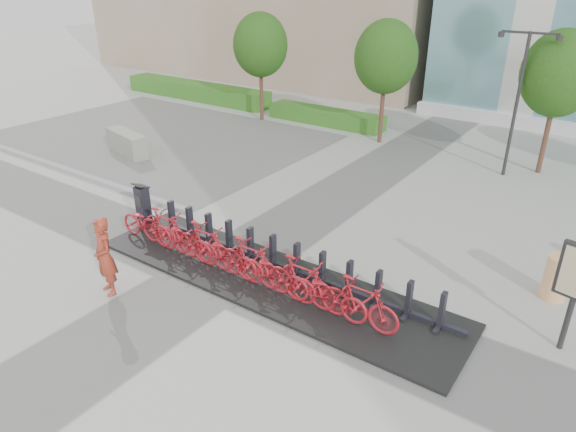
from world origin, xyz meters
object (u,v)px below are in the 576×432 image
Objects in this scene: kiosk at (143,206)px; jersey_barrier at (127,143)px; bike_0 at (147,224)px; construction_barrel at (557,278)px; worker_red at (104,257)px.

kiosk reaches higher than jersey_barrier.
construction_barrel is at bearing -69.79° from bike_0.
construction_barrel is 16.20m from jersey_barrier.
worker_red is 1.77× the size of construction_barrel.
worker_red is 10.22m from construction_barrel.
worker_red reaches higher than kiosk.
bike_0 is 2.46m from worker_red.
kiosk is (-0.74, 0.53, 0.15)m from bike_0.
bike_0 is at bearing -21.56° from jersey_barrier.
bike_0 is 10.24m from construction_barrel.
jersey_barrier is at bearing 155.88° from worker_red.
kiosk is 10.78m from construction_barrel.
worker_red is at bearing -52.73° from kiosk.
jersey_barrier is at bearing 54.83° from bike_0.
kiosk is 0.56× the size of jersey_barrier.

